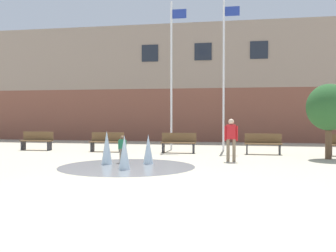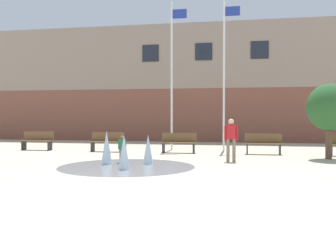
# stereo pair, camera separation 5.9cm
# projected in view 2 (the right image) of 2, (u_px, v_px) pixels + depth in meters

# --- Properties ---
(ground_plane) EXTENTS (100.00, 100.00, 0.00)m
(ground_plane) POSITION_uv_depth(u_px,v_px,m) (122.00, 197.00, 8.30)
(ground_plane) COLOR #BCB299
(library_building) EXTENTS (36.00, 6.05, 7.71)m
(library_building) POSITION_uv_depth(u_px,v_px,m) (208.00, 86.00, 28.17)
(library_building) COLOR brown
(library_building) RESTS_ON ground
(splash_fountain) EXTENTS (4.57, 4.57, 1.18)m
(splash_fountain) POSITION_uv_depth(u_px,v_px,m) (125.00, 154.00, 13.31)
(splash_fountain) COLOR gray
(splash_fountain) RESTS_ON ground
(park_bench_far_left) EXTENTS (1.60, 0.44, 0.91)m
(park_bench_far_left) POSITION_uv_depth(u_px,v_px,m) (37.00, 140.00, 19.42)
(park_bench_far_left) COLOR #28282D
(park_bench_far_left) RESTS_ON ground
(park_bench_center) EXTENTS (1.60, 0.44, 0.91)m
(park_bench_center) POSITION_uv_depth(u_px,v_px,m) (107.00, 141.00, 18.60)
(park_bench_center) COLOR #28282D
(park_bench_center) RESTS_ON ground
(park_bench_under_right_flagpole) EXTENTS (1.60, 0.44, 0.91)m
(park_bench_under_right_flagpole) POSITION_uv_depth(u_px,v_px,m) (179.00, 142.00, 17.99)
(park_bench_under_right_flagpole) COLOR #28282D
(park_bench_under_right_flagpole) RESTS_ON ground
(park_bench_near_trashcan) EXTENTS (1.60, 0.44, 0.91)m
(park_bench_near_trashcan) POSITION_uv_depth(u_px,v_px,m) (263.00, 143.00, 17.29)
(park_bench_near_trashcan) COLOR #28282D
(park_bench_near_trashcan) RESTS_ON ground
(adult_in_red) EXTENTS (0.50, 0.21, 1.59)m
(adult_in_red) POSITION_uv_depth(u_px,v_px,m) (231.00, 137.00, 14.54)
(adult_in_red) COLOR #89755B
(adult_in_red) RESTS_ON ground
(child_running) EXTENTS (0.31, 0.21, 0.99)m
(child_running) POSITION_uv_depth(u_px,v_px,m) (122.00, 147.00, 14.19)
(child_running) COLOR #89755B
(child_running) RESTS_ON ground
(flagpole_left) EXTENTS (0.80, 0.10, 7.35)m
(flagpole_left) POSITION_uv_depth(u_px,v_px,m) (172.00, 71.00, 19.47)
(flagpole_left) COLOR silver
(flagpole_left) RESTS_ON ground
(flagpole_right) EXTENTS (0.80, 0.10, 7.35)m
(flagpole_right) POSITION_uv_depth(u_px,v_px,m) (225.00, 70.00, 18.98)
(flagpole_right) COLOR silver
(flagpole_right) RESTS_ON ground
(street_tree_near_building) EXTENTS (1.72, 1.72, 2.95)m
(street_tree_near_building) POSITION_uv_depth(u_px,v_px,m) (329.00, 108.00, 15.32)
(street_tree_near_building) COLOR brown
(street_tree_near_building) RESTS_ON ground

